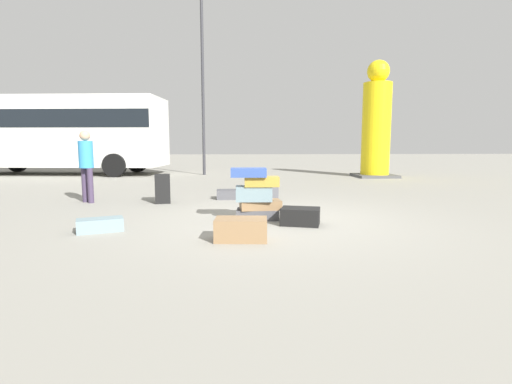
# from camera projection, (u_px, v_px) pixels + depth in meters

# --- Properties ---
(ground_plane) EXTENTS (80.00, 80.00, 0.00)m
(ground_plane) POSITION_uv_depth(u_px,v_px,m) (276.00, 220.00, 6.45)
(ground_plane) COLOR gray
(suitcase_tower) EXTENTS (0.86, 0.56, 0.88)m
(suitcase_tower) POSITION_uv_depth(u_px,v_px,m) (257.00, 196.00, 6.42)
(suitcase_tower) COLOR #4C4C51
(suitcase_tower) RESTS_ON ground
(suitcase_brown_foreground_far) EXTENTS (0.72, 0.46, 0.30)m
(suitcase_brown_foreground_far) POSITION_uv_depth(u_px,v_px,m) (241.00, 229.00, 5.06)
(suitcase_brown_foreground_far) COLOR olive
(suitcase_brown_foreground_far) RESTS_ON ground
(suitcase_charcoal_white_trunk) EXTENTS (0.71, 0.50, 0.30)m
(suitcase_charcoal_white_trunk) POSITION_uv_depth(u_px,v_px,m) (263.00, 193.00, 8.71)
(suitcase_charcoal_white_trunk) COLOR #4C4C51
(suitcase_charcoal_white_trunk) RESTS_ON ground
(suitcase_charcoal_left_side) EXTENTS (0.66, 0.44, 0.21)m
(suitcase_charcoal_left_side) POSITION_uv_depth(u_px,v_px,m) (231.00, 194.00, 8.89)
(suitcase_charcoal_left_side) COLOR #4C4C51
(suitcase_charcoal_left_side) RESTS_ON ground
(suitcase_slate_foreground_near) EXTENTS (0.70, 0.51, 0.19)m
(suitcase_slate_foreground_near) POSITION_uv_depth(u_px,v_px,m) (100.00, 225.00, 5.58)
(suitcase_slate_foreground_near) COLOR gray
(suitcase_slate_foreground_near) RESTS_ON ground
(suitcase_black_right_side) EXTENTS (0.69, 0.56, 0.27)m
(suitcase_black_right_side) POSITION_uv_depth(u_px,v_px,m) (300.00, 216.00, 6.04)
(suitcase_black_right_side) COLOR black
(suitcase_black_right_side) RESTS_ON ground
(suitcase_black_behind_tower) EXTENTS (0.38, 0.44, 0.62)m
(suitcase_black_behind_tower) POSITION_uv_depth(u_px,v_px,m) (163.00, 189.00, 8.27)
(suitcase_black_behind_tower) COLOR black
(suitcase_black_behind_tower) RESTS_ON ground
(person_bearded_onlooker) EXTENTS (0.30, 0.30, 1.56)m
(person_bearded_onlooker) POSITION_uv_depth(u_px,v_px,m) (86.00, 160.00, 8.22)
(person_bearded_onlooker) COLOR #3F334C
(person_bearded_onlooker) RESTS_ON ground
(yellow_dummy_statue) EXTENTS (1.49, 1.49, 4.37)m
(yellow_dummy_statue) POSITION_uv_depth(u_px,v_px,m) (376.00, 126.00, 14.49)
(yellow_dummy_statue) COLOR yellow
(yellow_dummy_statue) RESTS_ON ground
(parked_bus) EXTENTS (8.72, 3.38, 3.15)m
(parked_bus) POSITION_uv_depth(u_px,v_px,m) (60.00, 130.00, 15.83)
(parked_bus) COLOR silver
(parked_bus) RESTS_ON ground
(lamp_post) EXTENTS (0.36, 0.36, 7.24)m
(lamp_post) POSITION_uv_depth(u_px,v_px,m) (202.00, 59.00, 15.19)
(lamp_post) COLOR #333338
(lamp_post) RESTS_ON ground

